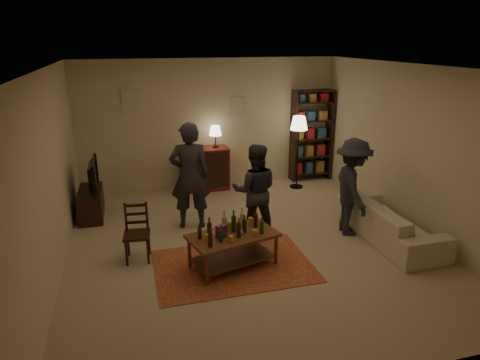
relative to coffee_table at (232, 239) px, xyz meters
name	(u,v)px	position (x,y,z in m)	size (l,w,h in m)	color
floor	(250,244)	(0.44, 0.60, -0.43)	(6.00, 6.00, 0.00)	#C6B793
room_shell	(179,103)	(-0.21, 3.58, 1.38)	(6.00, 6.00, 6.00)	beige
rug	(233,266)	(0.01, 0.00, -0.42)	(2.20, 1.50, 0.01)	maroon
coffee_table	(232,239)	(0.00, 0.00, 0.00)	(1.34, 0.95, 0.84)	brown
dining_chair	(137,230)	(-1.27, 0.60, 0.01)	(0.41, 0.41, 0.86)	black
tv_stand	(91,196)	(-2.01, 2.40, -0.05)	(0.40, 1.00, 1.06)	black
dresser	(205,168)	(0.25, 3.31, 0.05)	(1.00, 0.50, 1.36)	maroon
bookshelf	(311,135)	(2.68, 3.38, 0.60)	(0.90, 0.34, 2.02)	black
floor_lamp	(299,128)	(2.18, 2.91, 0.88)	(0.36, 0.36, 1.55)	black
sofa	(389,221)	(2.64, 0.20, -0.13)	(2.08, 0.81, 0.61)	beige
person_left	(190,176)	(-0.34, 1.51, 0.48)	(0.66, 0.43, 1.81)	#25242C
person_right	(255,191)	(0.61, 0.91, 0.33)	(0.74, 0.58, 1.53)	#292830
person_by_sofa	(352,187)	(2.14, 0.56, 0.37)	(1.03, 0.59, 1.60)	#25252C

